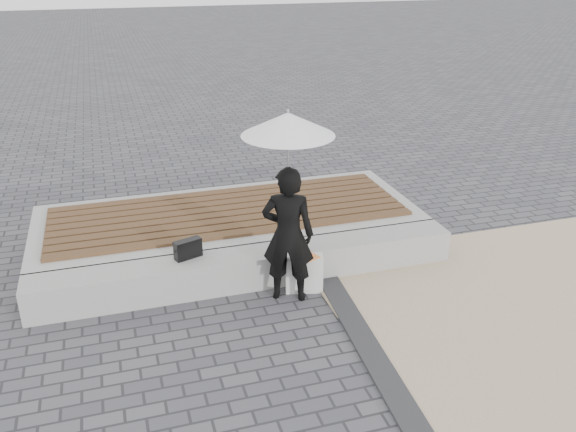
% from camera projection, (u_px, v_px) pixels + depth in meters
% --- Properties ---
extents(ground, '(80.00, 80.00, 0.00)m').
position_uv_depth(ground, '(292.00, 363.00, 5.75)').
color(ground, '#4D4C51').
rests_on(ground, ground).
extents(edging_band, '(0.61, 5.20, 0.04)m').
position_uv_depth(edging_band, '(387.00, 379.00, 5.51)').
color(edging_band, '#2C2D2F').
rests_on(edging_band, ground).
extents(seating_ledge, '(5.00, 0.45, 0.40)m').
position_uv_depth(seating_ledge, '(251.00, 267.00, 7.07)').
color(seating_ledge, '#989793').
rests_on(seating_ledge, ground).
extents(timber_platform, '(5.00, 2.00, 0.40)m').
position_uv_depth(timber_platform, '(229.00, 226.00, 8.12)').
color(timber_platform, '#9D9E99').
rests_on(timber_platform, ground).
extents(timber_decking, '(4.60, 1.60, 0.04)m').
position_uv_depth(timber_decking, '(229.00, 211.00, 8.03)').
color(timber_decking, brown).
rests_on(timber_decking, timber_platform).
extents(woman, '(0.67, 0.56, 1.56)m').
position_uv_depth(woman, '(288.00, 235.00, 6.54)').
color(woman, black).
rests_on(woman, ground).
extents(parasol, '(0.96, 0.96, 1.23)m').
position_uv_depth(parasol, '(288.00, 124.00, 6.05)').
color(parasol, '#A5A5AA').
rests_on(parasol, ground).
extents(handbag, '(0.33, 0.21, 0.22)m').
position_uv_depth(handbag, '(188.00, 249.00, 6.82)').
color(handbag, black).
rests_on(handbag, seating_ledge).
extents(canvas_tote, '(0.45, 0.27, 0.44)m').
position_uv_depth(canvas_tote, '(304.00, 273.00, 6.90)').
color(canvas_tote, silver).
rests_on(canvas_tote, ground).
extents(magazine, '(0.33, 0.29, 0.01)m').
position_uv_depth(magazine, '(306.00, 258.00, 6.76)').
color(magazine, red).
rests_on(magazine, canvas_tote).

